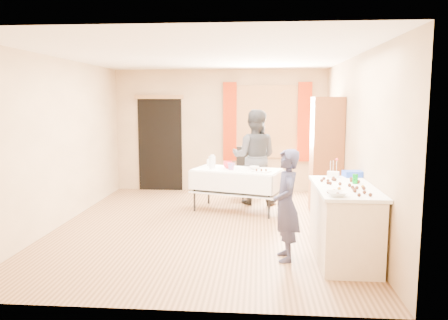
# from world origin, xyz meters

# --- Properties ---
(floor) EXTENTS (4.50, 5.50, 0.02)m
(floor) POSITION_xyz_m (0.00, 0.00, -0.01)
(floor) COLOR #9E7047
(floor) RESTS_ON ground
(ceiling) EXTENTS (4.50, 5.50, 0.02)m
(ceiling) POSITION_xyz_m (0.00, 0.00, 2.61)
(ceiling) COLOR white
(ceiling) RESTS_ON floor
(wall_back) EXTENTS (4.50, 0.02, 2.60)m
(wall_back) POSITION_xyz_m (0.00, 2.76, 1.30)
(wall_back) COLOR tan
(wall_back) RESTS_ON floor
(wall_front) EXTENTS (4.50, 0.02, 2.60)m
(wall_front) POSITION_xyz_m (0.00, -2.76, 1.30)
(wall_front) COLOR tan
(wall_front) RESTS_ON floor
(wall_left) EXTENTS (0.02, 5.50, 2.60)m
(wall_left) POSITION_xyz_m (-2.26, 0.00, 1.30)
(wall_left) COLOR tan
(wall_left) RESTS_ON floor
(wall_right) EXTENTS (0.02, 5.50, 2.60)m
(wall_right) POSITION_xyz_m (2.26, 0.00, 1.30)
(wall_right) COLOR tan
(wall_right) RESTS_ON floor
(window_frame) EXTENTS (1.32, 0.06, 1.52)m
(window_frame) POSITION_xyz_m (1.00, 2.72, 1.50)
(window_frame) COLOR olive
(window_frame) RESTS_ON wall_back
(window_pane) EXTENTS (1.20, 0.02, 1.40)m
(window_pane) POSITION_xyz_m (1.00, 2.71, 1.50)
(window_pane) COLOR white
(window_pane) RESTS_ON wall_back
(curtain_left) EXTENTS (0.28, 0.06, 1.65)m
(curtain_left) POSITION_xyz_m (0.22, 2.67, 1.50)
(curtain_left) COLOR #AB2A09
(curtain_left) RESTS_ON wall_back
(curtain_right) EXTENTS (0.28, 0.06, 1.65)m
(curtain_right) POSITION_xyz_m (1.78, 2.67, 1.50)
(curtain_right) COLOR #AB2A09
(curtain_right) RESTS_ON wall_back
(doorway) EXTENTS (0.95, 0.04, 2.00)m
(doorway) POSITION_xyz_m (-1.30, 2.73, 1.00)
(doorway) COLOR black
(doorway) RESTS_ON floor
(door_lintel) EXTENTS (1.05, 0.06, 0.08)m
(door_lintel) POSITION_xyz_m (-1.30, 2.70, 2.02)
(door_lintel) COLOR olive
(door_lintel) RESTS_ON wall_back
(cabinet) EXTENTS (0.50, 0.60, 2.01)m
(cabinet) POSITION_xyz_m (1.99, 0.99, 1.00)
(cabinet) COLOR brown
(cabinet) RESTS_ON floor
(counter) EXTENTS (0.71, 1.49, 0.91)m
(counter) POSITION_xyz_m (1.89, -1.22, 0.45)
(counter) COLOR beige
(counter) RESTS_ON floor
(party_table) EXTENTS (1.68, 1.20, 0.75)m
(party_table) POSITION_xyz_m (0.45, 1.02, 0.45)
(party_table) COLOR black
(party_table) RESTS_ON floor
(chair) EXTENTS (0.53, 0.53, 1.02)m
(chair) POSITION_xyz_m (0.64, 2.09, 0.31)
(chair) COLOR black
(chair) RESTS_ON floor
(girl) EXTENTS (0.57, 0.44, 1.37)m
(girl) POSITION_xyz_m (1.18, -1.33, 0.68)
(girl) COLOR #252545
(girl) RESTS_ON floor
(woman) EXTENTS (1.02, 0.87, 1.78)m
(woman) POSITION_xyz_m (0.75, 1.61, 0.89)
(woman) COLOR black
(woman) RESTS_ON floor
(soda_can) EXTENTS (0.08, 0.08, 0.12)m
(soda_can) POSITION_xyz_m (2.05, -1.05, 0.97)
(soda_can) COLOR #018517
(soda_can) RESTS_ON counter
(mixing_bowl) EXTENTS (0.22, 0.22, 0.05)m
(mixing_bowl) POSITION_xyz_m (1.69, -1.81, 0.94)
(mixing_bowl) COLOR white
(mixing_bowl) RESTS_ON counter
(foam_block) EXTENTS (0.17, 0.14, 0.08)m
(foam_block) POSITION_xyz_m (1.85, -0.62, 0.95)
(foam_block) COLOR white
(foam_block) RESTS_ON counter
(blue_basket) EXTENTS (0.33, 0.24, 0.08)m
(blue_basket) POSITION_xyz_m (2.15, -0.53, 0.95)
(blue_basket) COLOR blue
(blue_basket) RESTS_ON counter
(pitcher) EXTENTS (0.15, 0.15, 0.22)m
(pitcher) POSITION_xyz_m (0.02, 1.05, 0.86)
(pitcher) COLOR silver
(pitcher) RESTS_ON party_table
(cup_red) EXTENTS (0.27, 0.27, 0.13)m
(cup_red) POSITION_xyz_m (0.29, 1.10, 0.81)
(cup_red) COLOR red
(cup_red) RESTS_ON party_table
(cup_rainbow) EXTENTS (0.23, 0.23, 0.12)m
(cup_rainbow) POSITION_xyz_m (0.36, 0.92, 0.81)
(cup_rainbow) COLOR red
(cup_rainbow) RESTS_ON party_table
(small_bowl) EXTENTS (0.19, 0.19, 0.05)m
(small_bowl) POSITION_xyz_m (0.76, 1.03, 0.78)
(small_bowl) COLOR white
(small_bowl) RESTS_ON party_table
(pastry_tray) EXTENTS (0.34, 0.31, 0.02)m
(pastry_tray) POSITION_xyz_m (0.88, 0.73, 0.76)
(pastry_tray) COLOR white
(pastry_tray) RESTS_ON party_table
(bottle) EXTENTS (0.10, 0.10, 0.18)m
(bottle) POSITION_xyz_m (-0.07, 1.35, 0.84)
(bottle) COLOR white
(bottle) RESTS_ON party_table
(cake_balls) EXTENTS (0.52, 1.09, 0.04)m
(cake_balls) POSITION_xyz_m (1.88, -1.28, 0.93)
(cake_balls) COLOR #3F2314
(cake_balls) RESTS_ON counter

